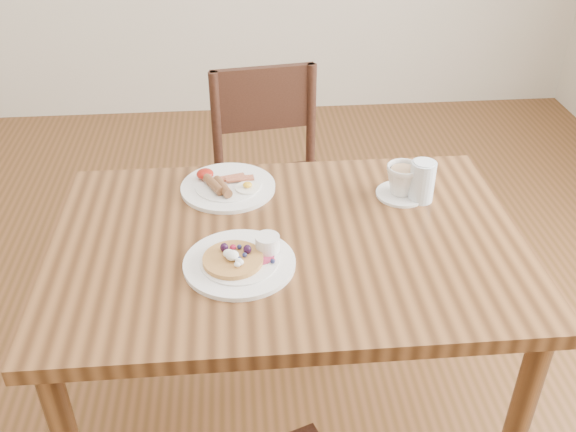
% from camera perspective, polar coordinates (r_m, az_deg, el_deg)
% --- Properties ---
extents(ground, '(5.00, 5.00, 0.00)m').
position_cam_1_polar(ground, '(2.16, -0.00, -18.49)').
color(ground, '#573719').
rests_on(ground, ground).
extents(dining_table, '(1.20, 0.80, 0.75)m').
position_cam_1_polar(dining_table, '(1.69, -0.00, -4.77)').
color(dining_table, brown).
rests_on(dining_table, ground).
extents(chair_far, '(0.47, 0.47, 0.88)m').
position_cam_1_polar(chair_far, '(2.39, -1.46, 3.26)').
color(chair_far, '#381E14').
rests_on(chair_far, ground).
extents(pancake_plate, '(0.27, 0.27, 0.06)m').
position_cam_1_polar(pancake_plate, '(1.54, -4.19, -3.91)').
color(pancake_plate, white).
rests_on(pancake_plate, dining_table).
extents(breakfast_plate, '(0.27, 0.27, 0.04)m').
position_cam_1_polar(breakfast_plate, '(1.84, -5.48, 2.69)').
color(breakfast_plate, white).
rests_on(breakfast_plate, dining_table).
extents(teacup_saucer, '(0.14, 0.14, 0.09)m').
position_cam_1_polar(teacup_saucer, '(1.81, 10.11, 3.02)').
color(teacup_saucer, white).
rests_on(teacup_saucer, dining_table).
extents(water_glass, '(0.07, 0.07, 0.12)m').
position_cam_1_polar(water_glass, '(1.80, 11.83, 3.02)').
color(water_glass, silver).
rests_on(water_glass, dining_table).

